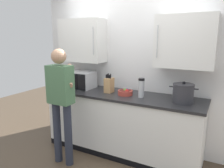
% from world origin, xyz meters
% --- Properties ---
extents(back_wall_tiled, '(3.29, 0.44, 2.58)m').
position_xyz_m(back_wall_tiled, '(0.00, 0.95, 1.42)').
color(back_wall_tiled, white).
rests_on(back_wall_tiled, ground_plane).
extents(counter_unit, '(2.42, 0.69, 0.95)m').
position_xyz_m(counter_unit, '(0.00, 0.62, 0.47)').
color(counter_unit, white).
rests_on(counter_unit, ground_plane).
extents(microwave_oven, '(0.49, 0.37, 0.28)m').
position_xyz_m(microwave_oven, '(-0.85, 0.66, 1.09)').
color(microwave_oven, '#B7BABF').
rests_on(microwave_oven, counter_unit).
extents(knife_block, '(0.11, 0.15, 0.30)m').
position_xyz_m(knife_block, '(-0.23, 0.62, 1.06)').
color(knife_block, tan).
rests_on(knife_block, counter_unit).
extents(stock_pot, '(0.37, 0.27, 0.28)m').
position_xyz_m(stock_pot, '(0.89, 0.59, 1.08)').
color(stock_pot, '#2D2D33').
rests_on(stock_pot, counter_unit).
extents(thermos_flask, '(0.09, 0.09, 0.28)m').
position_xyz_m(thermos_flask, '(0.32, 0.59, 1.09)').
color(thermos_flask, '#B7BABF').
rests_on(thermos_flask, counter_unit).
extents(fruit_bowl, '(0.22, 0.22, 0.10)m').
position_xyz_m(fruit_bowl, '(0.06, 0.60, 0.99)').
color(fruit_bowl, '#AD3D33').
rests_on(fruit_bowl, counter_unit).
extents(person_figure, '(0.44, 0.54, 1.65)m').
position_xyz_m(person_figure, '(-0.61, -0.05, 0.99)').
color(person_figure, '#282D3D').
rests_on(person_figure, ground_plane).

